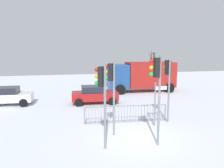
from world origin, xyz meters
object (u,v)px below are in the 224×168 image
traffic_light_rear_right (168,76)px  traffic_light_foreground_left (102,88)px  traffic_light_rear_left (111,82)px  car_red_far (94,94)px  delivery_truck (142,75)px  traffic_light_mid_right (157,80)px  direction_sign_post (156,101)px  bare_tree_left (154,66)px  car_white_mid (8,96)px

traffic_light_rear_right → traffic_light_foreground_left: size_ratio=1.02×
traffic_light_rear_right → traffic_light_rear_left: size_ratio=1.01×
traffic_light_rear_right → car_red_far: 7.20m
delivery_truck → traffic_light_mid_right: bearing=74.1°
traffic_light_rear_left → direction_sign_post: bearing=-43.0°
traffic_light_mid_right → delivery_truck: traffic_light_mid_right is taller
car_red_far → bare_tree_left: bearing=51.2°
delivery_truck → traffic_light_foreground_left: bearing=64.4°
car_red_far → delivery_truck: delivery_truck is taller
traffic_light_rear_right → delivery_truck: 10.29m
traffic_light_rear_right → car_red_far: bearing=107.5°
traffic_light_rear_right → direction_sign_post: 1.86m
traffic_light_rear_left → car_white_mid: traffic_light_rear_left is taller
traffic_light_mid_right → direction_sign_post: size_ratio=1.63×
traffic_light_mid_right → bare_tree_left: bearing=-17.9°
traffic_light_rear_left → car_red_far: 7.58m
car_white_mid → bare_tree_left: size_ratio=0.94×
direction_sign_post → car_red_far: direction_sign_post is taller
traffic_light_rear_left → traffic_light_mid_right: traffic_light_mid_right is taller
traffic_light_foreground_left → bare_tree_left: size_ratio=0.94×
car_white_mid → car_red_far: 7.03m
car_red_far → delivery_truck: 7.19m
traffic_light_mid_right → bare_tree_left: (8.09, 19.79, -0.97)m
traffic_light_foreground_left → direction_sign_post: 4.59m
traffic_light_mid_right → car_red_far: bearing=14.4°
traffic_light_rear_left → bare_tree_left: size_ratio=0.94×
traffic_light_mid_right → direction_sign_post: 3.33m
direction_sign_post → traffic_light_foreground_left: bearing=-151.7°
traffic_light_rear_right → bare_tree_left: size_ratio=0.95×
delivery_truck → bare_tree_left: bearing=-120.7°
traffic_light_rear_left → delivery_truck: (5.84, 11.55, -1.13)m
direction_sign_post → car_red_far: size_ratio=0.67×
delivery_truck → direction_sign_post: bearing=75.7°
bare_tree_left → car_red_far: bearing=-132.1°
traffic_light_foreground_left → delivery_truck: bearing=13.1°
car_white_mid → traffic_light_rear_left: bearing=-46.5°
traffic_light_foreground_left → delivery_truck: size_ratio=0.55×
traffic_light_foreground_left → bare_tree_left: bare_tree_left is taller
traffic_light_rear_left → traffic_light_foreground_left: (-0.76, -1.54, -0.02)m
traffic_light_mid_right → car_white_mid: 13.39m
traffic_light_rear_left → direction_sign_post: size_ratio=1.50×
traffic_light_rear_right → delivery_truck: traffic_light_rear_right is taller
direction_sign_post → delivery_truck: (2.94, 10.68, 0.26)m
car_red_far → bare_tree_left: (9.70, 10.73, 1.40)m
traffic_light_foreground_left → traffic_light_mid_right: 2.54m
bare_tree_left → traffic_light_foreground_left: bearing=-118.5°
car_white_mid → traffic_light_foreground_left: bearing=-54.4°
traffic_light_rear_right → bare_tree_left: 17.54m
traffic_light_foreground_left → traffic_light_mid_right: bearing=-55.6°
traffic_light_rear_left → car_red_far: (0.15, 7.28, -2.11)m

